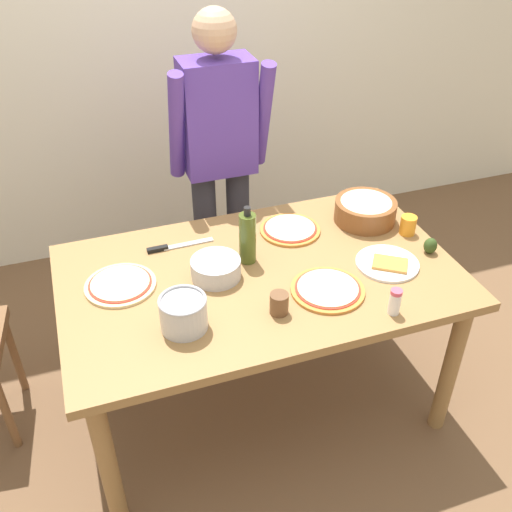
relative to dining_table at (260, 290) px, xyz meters
The scene contains 17 objects.
ground 0.67m from the dining_table, ahead, with size 8.00×8.00×0.00m, color brown.
wall_back 1.72m from the dining_table, 90.00° to the left, with size 5.60×0.10×2.60m, color silver.
dining_table is the anchor object (origin of this frame).
person_cook 0.81m from the dining_table, 85.85° to the left, with size 0.49×0.25×1.62m.
pizza_raw_on_board 0.56m from the dining_table, behind, with size 0.28×0.28×0.02m.
pizza_cooked_on_tray 0.36m from the dining_table, 47.35° to the left, with size 0.27×0.27×0.02m.
pizza_second_cooked 0.30m from the dining_table, 43.44° to the right, with size 0.29×0.29×0.02m.
plate_with_slice 0.54m from the dining_table, 13.31° to the right, with size 0.26×0.26×0.02m.
popcorn_bowl 0.65m from the dining_table, 20.80° to the left, with size 0.28×0.28×0.11m.
mixing_bowl_steel 0.22m from the dining_table, 168.85° to the left, with size 0.20×0.20×0.08m.
olive_oil_bottle 0.23m from the dining_table, 101.20° to the left, with size 0.07×0.07×0.26m.
steel_pot 0.45m from the dining_table, 149.33° to the right, with size 0.17×0.17×0.13m.
cup_orange 0.73m from the dining_table, ahead, with size 0.07×0.07×0.09m, color orange.
cup_small_brown 0.29m from the dining_table, 93.39° to the right, with size 0.07×0.07×0.09m, color brown.
salt_shaker 0.57m from the dining_table, 45.58° to the right, with size 0.04×0.04×0.11m.
chef_knife 0.43m from the dining_table, 135.62° to the left, with size 0.29×0.03×0.02m.
avocado 0.75m from the dining_table, ahead, with size 0.06×0.06×0.07m, color #2D4219.
Camera 1 is at (-0.63, -1.78, 2.18)m, focal length 40.92 mm.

